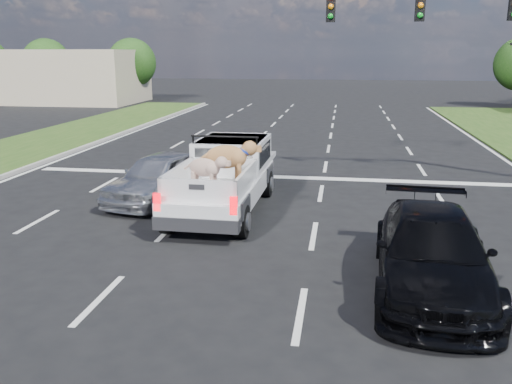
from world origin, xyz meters
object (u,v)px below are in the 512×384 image
traffic_signal (504,34)px  silver_sedan (160,177)px  black_coupe (432,253)px  pickup_truck (225,175)px

traffic_signal → silver_sedan: (-10.00, -4.08, -4.02)m
traffic_signal → black_coupe: 10.48m
traffic_signal → pickup_truck: size_ratio=1.67×
silver_sedan → pickup_truck: bearing=-4.4°
black_coupe → traffic_signal: bearing=74.5°
silver_sedan → black_coupe: 8.47m
silver_sedan → black_coupe: silver_sedan is taller
silver_sedan → black_coupe: bearing=-23.0°
traffic_signal → silver_sedan: bearing=-157.8°
traffic_signal → pickup_truck: 9.98m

